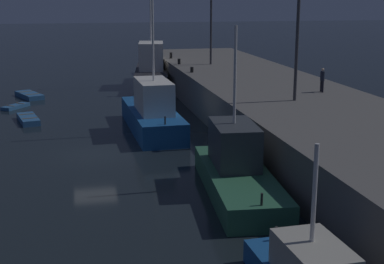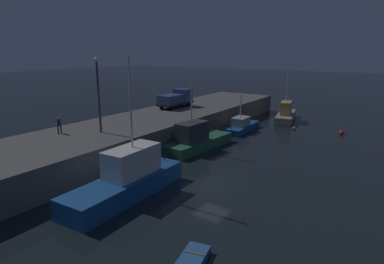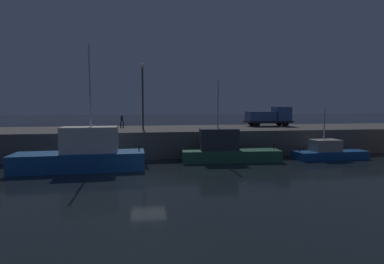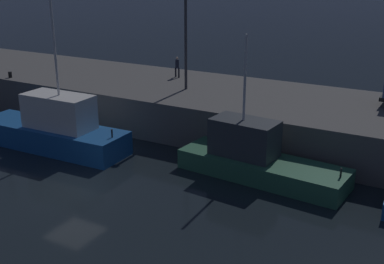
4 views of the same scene
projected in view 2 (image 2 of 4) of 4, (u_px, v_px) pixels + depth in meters
name	position (u px, v px, depth m)	size (l,w,h in m)	color
ground_plane	(212.00, 184.00, 26.66)	(320.00, 320.00, 0.00)	black
pier_quay	(99.00, 144.00, 33.42)	(70.28, 10.14, 2.72)	#5B5956
fishing_trawler_red	(242.00, 126.00, 44.22)	(7.45, 2.47, 4.98)	#195193
fishing_boat_white	(128.00, 179.00, 24.35)	(10.53, 3.24, 10.28)	#195193
fishing_boat_orange	(196.00, 140.00, 36.01)	(9.56, 3.62, 7.77)	#2D6647
fishing_trawler_green	(286.00, 114.00, 50.60)	(8.92, 4.09, 7.84)	gray
mooring_buoy_near	(342.00, 133.00, 42.22)	(0.61, 0.61, 0.61)	red
mooring_buoy_mid	(294.00, 128.00, 45.00)	(0.43, 0.43, 0.43)	orange
lamp_post_east	(98.00, 89.00, 31.38)	(0.44, 0.44, 7.25)	#38383D
utility_truck	(176.00, 99.00, 46.44)	(5.91, 2.40, 2.47)	black
dockworker	(59.00, 124.00, 31.75)	(0.43, 0.32, 1.63)	black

